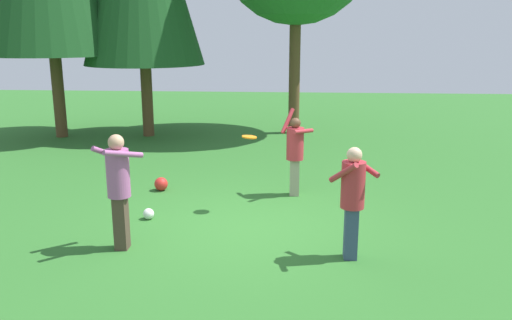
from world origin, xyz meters
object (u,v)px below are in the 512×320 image
(person_catcher, at_px, (119,182))
(person_bystander, at_px, (353,194))
(person_thrower, at_px, (295,150))
(ball_red, at_px, (161,184))
(frisbee, at_px, (249,137))
(ball_white, at_px, (149,214))

(person_catcher, height_order, person_bystander, person_catcher)
(person_thrower, relative_size, person_catcher, 0.98)
(person_bystander, relative_size, ball_red, 5.92)
(person_bystander, bearing_deg, frisbee, 0.00)
(ball_red, relative_size, ball_white, 1.44)
(ball_red, xyz_separation_m, ball_white, (0.20, -1.69, -0.04))
(person_thrower, height_order, ball_white, person_thrower)
(person_catcher, relative_size, ball_white, 9.11)
(ball_red, height_order, ball_white, ball_red)
(person_thrower, bearing_deg, ball_red, -52.05)
(person_thrower, relative_size, person_bystander, 1.05)
(frisbee, height_order, ball_red, frisbee)
(person_thrower, height_order, person_bystander, person_thrower)
(person_catcher, relative_size, frisbee, 5.47)
(person_bystander, bearing_deg, person_thrower, -24.16)
(person_thrower, xyz_separation_m, ball_red, (-2.75, 0.09, -0.79))
(person_catcher, height_order, frisbee, person_catcher)
(person_catcher, relative_size, person_bystander, 1.07)
(person_thrower, height_order, frisbee, person_thrower)
(person_thrower, bearing_deg, person_bystander, 55.16)
(person_catcher, xyz_separation_m, frisbee, (1.77, 1.89, 0.32))
(person_thrower, relative_size, ball_red, 6.21)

